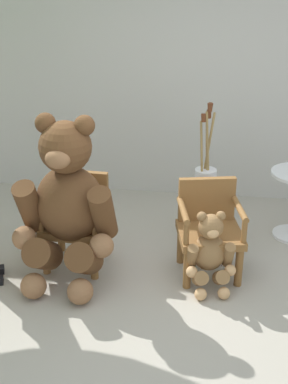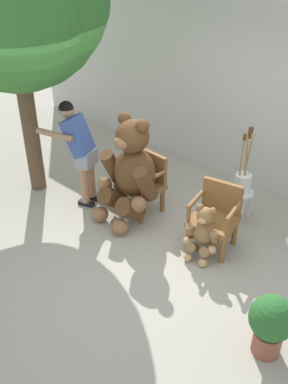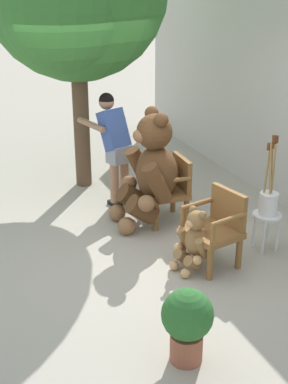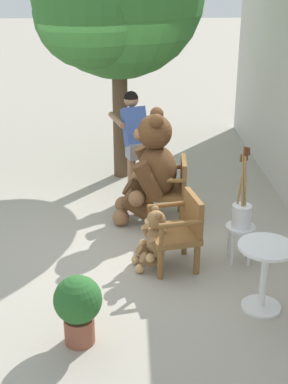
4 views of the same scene
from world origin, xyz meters
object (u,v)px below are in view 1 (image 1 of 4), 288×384
at_px(wooden_chair_left, 77,217).
at_px(white_stool, 204,202).
at_px(wooden_chair_right, 209,226).
at_px(teddy_bear_small, 210,252).
at_px(brush_bucket, 206,175).
at_px(teddy_bear_large, 67,202).

relative_size(wooden_chair_left, white_stool, 1.87).
relative_size(wooden_chair_right, white_stool, 1.87).
bearing_deg(wooden_chair_left, teddy_bear_small, -12.68).
distance_m(wooden_chair_left, brush_bucket, 1.38).
bearing_deg(white_stool, wooden_chair_left, -148.48).
xyz_separation_m(wooden_chair_left, brush_bucket, (1.16, 0.71, 0.20)).
height_order(wooden_chair_right, teddy_bear_small, wooden_chair_right).
height_order(wooden_chair_left, teddy_bear_large, teddy_bear_large).
distance_m(wooden_chair_left, wooden_chair_right, 1.22).
distance_m(teddy_bear_small, white_stool, 1.00).
bearing_deg(wooden_chair_left, wooden_chair_right, -0.06).
height_order(teddy_bear_small, white_stool, teddy_bear_small).
distance_m(wooden_chair_left, teddy_bear_small, 1.28).
relative_size(teddy_bear_small, brush_bucket, 0.77).
bearing_deg(brush_bucket, wooden_chair_right, -84.94).
bearing_deg(teddy_bear_small, white_stool, 94.78).
bearing_deg(white_stool, wooden_chair_right, -85.03).
bearing_deg(white_stool, teddy_bear_small, -85.22).
xyz_separation_m(wooden_chair_right, white_stool, (-0.06, 0.71, -0.11)).
bearing_deg(teddy_bear_small, brush_bucket, 94.85).
relative_size(wooden_chair_right, brush_bucket, 0.91).
height_order(wooden_chair_left, white_stool, wooden_chair_left).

